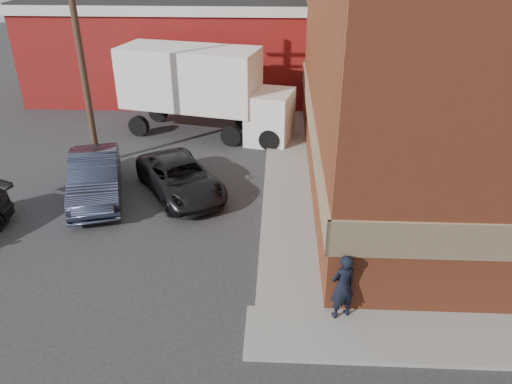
% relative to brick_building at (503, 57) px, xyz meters
% --- Properties ---
extents(ground, '(90.00, 90.00, 0.00)m').
position_rel_brick_building_xyz_m(ground, '(-8.50, -9.00, -4.68)').
color(ground, '#28282B').
rests_on(ground, ground).
extents(brick_building, '(14.25, 18.25, 9.36)m').
position_rel_brick_building_xyz_m(brick_building, '(0.00, 0.00, 0.00)').
color(brick_building, brown).
rests_on(brick_building, ground).
extents(sidewalk_west, '(1.80, 18.00, 0.12)m').
position_rel_brick_building_xyz_m(sidewalk_west, '(-7.90, 0.00, -4.62)').
color(sidewalk_west, gray).
rests_on(sidewalk_west, ground).
extents(warehouse, '(16.30, 8.30, 5.60)m').
position_rel_brick_building_xyz_m(warehouse, '(-14.50, 11.00, -1.87)').
color(warehouse, maroon).
rests_on(warehouse, ground).
extents(utility_pole, '(2.00, 0.26, 9.00)m').
position_rel_brick_building_xyz_m(utility_pole, '(-16.00, 0.00, 0.06)').
color(utility_pole, '#463123').
rests_on(utility_pole, ground).
extents(man, '(0.79, 0.67, 1.84)m').
position_rel_brick_building_xyz_m(man, '(-6.61, -9.25, -3.65)').
color(man, black).
rests_on(man, sidewalk_south).
extents(sedan, '(3.09, 5.26, 1.64)m').
position_rel_brick_building_xyz_m(sedan, '(-14.98, -3.01, -3.86)').
color(sedan, '#293045').
rests_on(sedan, ground).
extents(suv_a, '(4.39, 5.23, 1.33)m').
position_rel_brick_building_xyz_m(suv_a, '(-11.91, -2.60, -4.02)').
color(suv_a, black).
rests_on(suv_a, ground).
extents(box_truck, '(8.69, 4.30, 4.12)m').
position_rel_brick_building_xyz_m(box_truck, '(-11.71, 3.66, -2.31)').
color(box_truck, white).
rests_on(box_truck, ground).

